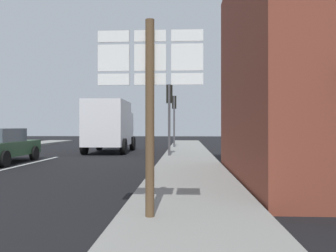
{
  "coord_description": "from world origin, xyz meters",
  "views": [
    {
      "loc": [
        6.51,
        -4.47,
        1.53
      ],
      "look_at": [
        5.61,
        12.56,
        1.58
      ],
      "focal_mm": 35.43,
      "sensor_mm": 36.0,
      "label": 1
    }
  ],
  "objects_px": {
    "delivery_truck": "(110,125)",
    "traffic_light_near_right": "(169,104)",
    "traffic_light_far_right": "(174,110)",
    "route_sign_post": "(150,97)"
  },
  "relations": [
    {
      "from": "delivery_truck",
      "to": "traffic_light_near_right",
      "type": "bearing_deg",
      "value": -41.83
    },
    {
      "from": "delivery_truck",
      "to": "traffic_light_near_right",
      "type": "relative_size",
      "value": 1.39
    },
    {
      "from": "traffic_light_far_right",
      "to": "traffic_light_near_right",
      "type": "bearing_deg",
      "value": -90.0
    },
    {
      "from": "traffic_light_near_right",
      "to": "traffic_light_far_right",
      "type": "height_order",
      "value": "traffic_light_far_right"
    },
    {
      "from": "delivery_truck",
      "to": "traffic_light_near_right",
      "type": "xyz_separation_m",
      "value": [
        3.75,
        -3.36,
        1.02
      ]
    },
    {
      "from": "route_sign_post",
      "to": "traffic_light_near_right",
      "type": "relative_size",
      "value": 0.89
    },
    {
      "from": "route_sign_post",
      "to": "traffic_light_far_right",
      "type": "xyz_separation_m",
      "value": [
        -0.24,
        18.13,
        0.75
      ]
    },
    {
      "from": "delivery_truck",
      "to": "route_sign_post",
      "type": "bearing_deg",
      "value": -74.62
    },
    {
      "from": "traffic_light_near_right",
      "to": "delivery_truck",
      "type": "bearing_deg",
      "value": 138.17
    },
    {
      "from": "delivery_truck",
      "to": "traffic_light_far_right",
      "type": "xyz_separation_m",
      "value": [
        3.75,
        3.64,
        1.1
      ]
    }
  ]
}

